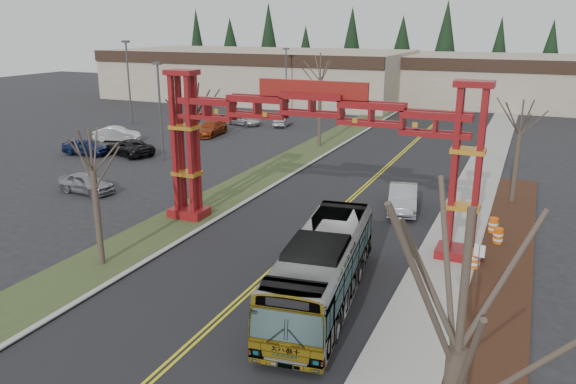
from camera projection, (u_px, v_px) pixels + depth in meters
The scene contains 33 objects.
road at pixel (349, 201), 37.51m from camera, with size 12.00×110.00×0.02m, color black.
lane_line_left at pixel (347, 201), 37.55m from camera, with size 0.12×100.00×0.01m, color gold.
lane_line_right at pixel (350, 201), 37.46m from camera, with size 0.12×100.00×0.01m, color gold.
curb_right at pixel (443, 212), 35.13m from camera, with size 0.30×110.00×0.15m, color #9E9D99.
sidewalk_right at pixel (467, 215), 34.57m from camera, with size 2.60×110.00×0.14m, color gray.
landscape_strip at pixel (491, 348), 20.41m from camera, with size 2.60×50.00×0.12m, color black.
grass_median at pixel (243, 188), 40.58m from camera, with size 4.00×110.00×0.08m, color #314020.
curb_left at pixel (266, 190), 39.86m from camera, with size 0.30×110.00×0.15m, color #9E9D99.
gateway_arch at pixel (312, 131), 29.66m from camera, with size 18.20×1.60×8.90m.
retail_building_west at pixel (259, 74), 89.17m from camera, with size 46.00×22.30×7.50m.
retail_building_east at pixel (532, 81), 80.87m from camera, with size 38.00×20.30×7.00m.
conifer_treeline at pixel (473, 55), 94.34m from camera, with size 116.10×5.60×13.00m.
transit_bus at pixel (323, 268), 23.51m from camera, with size 2.61×11.16×3.11m, color #A4A5AB.
silver_sedan at pixel (403, 198), 35.45m from camera, with size 1.72×4.94×1.63m, color #A5A8AD.
parked_car_near_a at pixel (86, 183), 39.22m from camera, with size 1.72×4.27×1.45m, color gray.
parked_car_near_b at pixel (117, 134), 56.59m from camera, with size 1.57×4.51×1.49m, color white.
parked_car_near_c at pixel (129, 147), 50.64m from camera, with size 2.43×5.27×1.46m, color black.
parked_car_mid_a at pixel (210, 128), 59.55m from camera, with size 2.14×5.27×1.53m, color #913614.
parked_car_mid_b at pixel (86, 147), 50.71m from camera, with size 1.75×4.35×1.48m, color #15214B.
parked_car_far_a at pixel (282, 121), 65.09m from camera, with size 1.32×3.79×1.25m, color #97989E.
parked_car_far_b at pixel (244, 120), 65.82m from camera, with size 2.03×4.40×1.22m, color beige.
bare_tree_median_near at pixel (93, 171), 26.31m from camera, with size 3.01×3.01×6.78m.
bare_tree_median_mid at pixel (194, 118), 33.69m from camera, with size 3.31×3.31×8.19m.
bare_tree_median_far at pixel (320, 78), 52.43m from camera, with size 3.44×3.44×8.86m.
bare_tree_right_near at pixel (458, 354), 8.54m from camera, with size 3.49×3.49×8.91m.
bare_tree_right_far at pixel (520, 131), 35.88m from camera, with size 2.98×2.98×6.83m.
light_pole_near at pixel (160, 104), 47.59m from camera, with size 0.73×0.36×8.37m.
light_pole_mid at pixel (128, 77), 65.01m from camera, with size 0.83×0.42×9.62m.
light_pole_far at pixel (286, 76), 73.26m from camera, with size 0.73×0.37×8.47m.
street_sign at pixel (479, 257), 24.76m from camera, with size 0.47×0.13×2.10m.
barrel_south at pixel (474, 260), 26.97m from camera, with size 0.55×0.55×1.02m.
barrel_mid at pixel (498, 237), 29.99m from camera, with size 0.51×0.51×0.95m.
barrel_north at pixel (493, 226), 31.54m from camera, with size 0.52×0.52×0.97m.
Camera 1 is at (10.63, -9.38, 11.37)m, focal length 35.00 mm.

